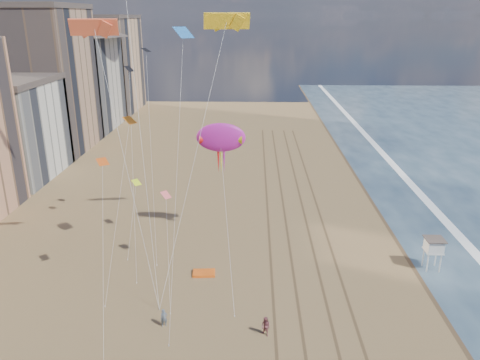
% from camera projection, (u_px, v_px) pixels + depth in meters
% --- Properties ---
extents(wet_sand, '(260.00, 260.00, 0.00)m').
position_uv_depth(wet_sand, '(407.00, 212.00, 67.42)').
color(wet_sand, '#42301E').
rests_on(wet_sand, ground).
extents(foam, '(260.00, 260.00, 0.00)m').
position_uv_depth(foam, '(437.00, 212.00, 67.29)').
color(foam, white).
rests_on(foam, ground).
extents(tracks, '(7.68, 120.00, 0.01)m').
position_uv_depth(tracks, '(299.00, 241.00, 58.46)').
color(tracks, brown).
rests_on(tracks, ground).
extents(buildings, '(34.72, 131.35, 29.00)m').
position_uv_depth(buildings, '(32.00, 89.00, 88.92)').
color(buildings, '#C6B284').
rests_on(buildings, ground).
extents(lifeguard_stand, '(2.06, 2.06, 3.72)m').
position_uv_depth(lifeguard_stand, '(434.00, 246.00, 51.23)').
color(lifeguard_stand, silver).
rests_on(lifeguard_stand, ground).
extents(grounded_kite, '(2.51, 1.70, 0.27)m').
position_uv_depth(grounded_kite, '(204.00, 273.00, 51.03)').
color(grounded_kite, '#F35D14').
rests_on(grounded_kite, ground).
extents(show_kite, '(5.14, 9.00, 20.72)m').
position_uv_depth(show_kite, '(221.00, 138.00, 55.46)').
color(show_kite, '#AF1A94').
rests_on(show_kite, ground).
extents(kite_flyer_a, '(0.74, 0.61, 1.74)m').
position_uv_depth(kite_flyer_a, '(164.00, 318.00, 42.27)').
color(kite_flyer_a, '#4F5965').
rests_on(kite_flyer_a, ground).
extents(kite_flyer_b, '(1.13, 1.09, 1.83)m').
position_uv_depth(kite_flyer_b, '(266.00, 327.00, 41.02)').
color(kite_flyer_b, brown).
rests_on(kite_flyer_b, ground).
extents(small_kites, '(10.21, 15.47, 18.98)m').
position_uv_depth(small_kites, '(147.00, 109.00, 47.85)').
color(small_kites, orange).
rests_on(small_kites, ground).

